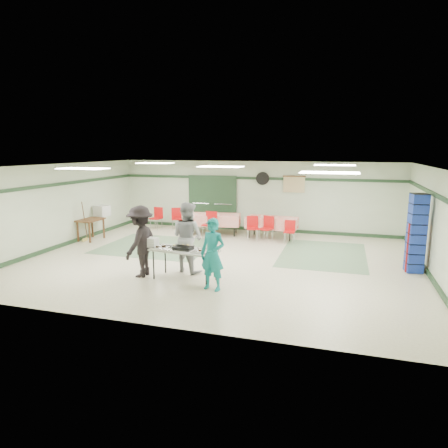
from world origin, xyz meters
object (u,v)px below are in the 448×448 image
(volunteer_grey, at_px, (188,237))
(volunteer_dark, at_px, (141,241))
(volunteer_teal, at_px, (213,254))
(dining_table_a, at_px, (272,222))
(chair_loose_a, at_px, (177,216))
(chair_loose_b, at_px, (157,216))
(crate_stack_blue_a, at_px, (415,240))
(chair_a, at_px, (267,226))
(chair_c, at_px, (290,229))
(serving_table, at_px, (184,251))
(crate_stack_blue_b, at_px, (416,233))
(dining_table_b, at_px, (213,219))
(office_printer, at_px, (102,211))
(broom, at_px, (85,221))
(chair_b, at_px, (252,226))
(chair_d, at_px, (210,222))
(printer_table, at_px, (91,222))
(crate_stack_red, at_px, (415,247))

(volunteer_grey, bearing_deg, volunteer_dark, 56.76)
(volunteer_teal, relative_size, volunteer_dark, 0.92)
(dining_table_a, distance_m, chair_loose_a, 3.93)
(chair_loose_b, xyz_separation_m, crate_stack_blue_a, (8.93, -3.09, 0.29))
(chair_a, bearing_deg, chair_loose_a, -173.61)
(volunteer_teal, xyz_separation_m, chair_loose_b, (-4.33, 5.99, -0.29))
(volunteer_teal, bearing_deg, chair_c, 91.02)
(serving_table, bearing_deg, crate_stack_blue_b, 29.58)
(serving_table, distance_m, dining_table_a, 5.37)
(serving_table, xyz_separation_m, chair_loose_a, (-2.69, 5.71, -0.19))
(dining_table_b, height_order, chair_loose_a, chair_loose_a)
(volunteer_grey, distance_m, crate_stack_blue_b, 5.89)
(volunteer_grey, distance_m, dining_table_a, 4.80)
(dining_table_a, xyz_separation_m, chair_loose_b, (-4.66, 0.28, -0.03))
(office_printer, bearing_deg, crate_stack_blue_a, 4.95)
(dining_table_a, relative_size, broom, 1.35)
(chair_b, xyz_separation_m, chair_loose_a, (-3.33, 1.05, -0.00))
(serving_table, relative_size, dining_table_a, 0.93)
(chair_a, relative_size, office_printer, 1.81)
(crate_stack_blue_b, bearing_deg, crate_stack_blue_a, 90.00)
(chair_b, bearing_deg, serving_table, -113.69)
(volunteer_teal, relative_size, dining_table_a, 0.89)
(chair_d, bearing_deg, office_printer, -161.47)
(crate_stack_blue_b, bearing_deg, volunteer_grey, -163.83)
(volunteer_grey, xyz_separation_m, chair_a, (1.34, 4.01, -0.38))
(chair_loose_a, bearing_deg, volunteer_dark, -99.44)
(dining_table_b, relative_size, crate_stack_blue_a, 1.26)
(office_printer, bearing_deg, dining_table_a, 25.95)
(crate_stack_blue_a, bearing_deg, volunteer_teal, -147.85)
(chair_b, height_order, crate_stack_blue_b, crate_stack_blue_b)
(printer_table, bearing_deg, volunteer_dark, -37.79)
(chair_d, relative_size, office_printer, 1.94)
(crate_stack_red, bearing_deg, broom, 177.18)
(chair_b, bearing_deg, dining_table_a, 29.15)
(chair_loose_b, bearing_deg, crate_stack_red, -10.49)
(office_printer, bearing_deg, broom, -82.40)
(chair_d, distance_m, crate_stack_blue_a, 6.79)
(dining_table_a, bearing_deg, serving_table, -97.36)
(volunteer_teal, bearing_deg, printer_table, 160.78)
(dining_table_a, xyz_separation_m, broom, (-6.11, -2.37, 0.14))
(volunteer_teal, height_order, volunteer_grey, volunteer_grey)
(crate_stack_blue_a, bearing_deg, chair_d, 160.64)
(volunteer_dark, bearing_deg, volunteer_teal, 80.32)
(volunteer_dark, relative_size, dining_table_a, 0.97)
(office_printer, bearing_deg, volunteer_dark, -33.87)
(volunteer_teal, relative_size, chair_loose_b, 1.89)
(volunteer_dark, bearing_deg, chair_c, 148.61)
(serving_table, xyz_separation_m, chair_b, (0.64, 4.66, -0.19))
(chair_loose_a, relative_size, broom, 0.62)
(volunteer_grey, relative_size, chair_loose_b, 2.10)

